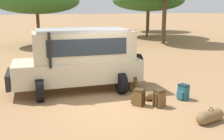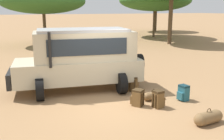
% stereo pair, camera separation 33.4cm
% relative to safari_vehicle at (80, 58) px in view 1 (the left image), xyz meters
% --- Properties ---
extents(ground_plane, '(320.00, 320.00, 0.00)m').
position_rel_safari_vehicle_xyz_m(ground_plane, '(0.29, -2.20, -1.29)').
color(ground_plane, '#9E754C').
extents(safari_vehicle, '(5.48, 3.31, 2.44)m').
position_rel_safari_vehicle_xyz_m(safari_vehicle, '(0.00, 0.00, 0.00)').
color(safari_vehicle, beige).
rests_on(safari_vehicle, ground_plane).
extents(backpack_beside_front_wheel, '(0.50, 0.50, 0.60)m').
position_rel_safari_vehicle_xyz_m(backpack_beside_front_wheel, '(1.78, -1.13, -1.00)').
color(backpack_beside_front_wheel, brown).
rests_on(backpack_beside_front_wheel, ground_plane).
extents(backpack_cluster_center, '(0.41, 0.33, 0.58)m').
position_rel_safari_vehicle_xyz_m(backpack_cluster_center, '(1.59, -3.06, -1.01)').
color(backpack_cluster_center, brown).
rests_on(backpack_cluster_center, ground_plane).
extents(backpack_near_rear_wheel, '(0.39, 0.36, 0.56)m').
position_rel_safari_vehicle_xyz_m(backpack_near_rear_wheel, '(2.80, -2.88, -1.02)').
color(backpack_near_rear_wheel, '#235B6B').
rests_on(backpack_near_rear_wheel, ground_plane).
extents(backpack_outermost, '(0.45, 0.49, 0.57)m').
position_rel_safari_vehicle_xyz_m(backpack_outermost, '(1.06, -2.63, -1.02)').
color(backpack_outermost, brown).
rests_on(backpack_outermost, ground_plane).
extents(duffel_bag_low_black_case, '(1.00, 0.39, 0.46)m').
position_rel_safari_vehicle_xyz_m(duffel_bag_low_black_case, '(2.12, -4.73, -1.11)').
color(duffel_bag_low_black_case, brown).
rests_on(duffel_bag_low_black_case, ground_plane).
extents(duffel_bag_soft_canvas, '(0.81, 0.32, 0.40)m').
position_rel_safari_vehicle_xyz_m(duffel_bag_soft_canvas, '(1.87, -2.36, -1.14)').
color(duffel_bag_soft_canvas, brown).
rests_on(duffel_bag_soft_canvas, ground_plane).
extents(acacia_tree_left_mid, '(7.52, 6.60, 4.97)m').
position_rel_safari_vehicle_xyz_m(acacia_tree_left_mid, '(1.60, 14.23, 2.56)').
color(acacia_tree_left_mid, brown).
rests_on(acacia_tree_left_mid, ground_plane).
extents(acacia_tree_right_mid, '(7.97, 8.37, 5.37)m').
position_rel_safari_vehicle_xyz_m(acacia_tree_right_mid, '(14.36, 15.58, 2.86)').
color(acacia_tree_right_mid, brown).
rests_on(acacia_tree_right_mid, ground_plane).
extents(acacia_tree_far_right, '(7.32, 6.52, 4.90)m').
position_rel_safari_vehicle_xyz_m(acacia_tree_far_right, '(19.02, 21.91, 2.58)').
color(acacia_tree_far_right, brown).
rests_on(acacia_tree_far_right, ground_plane).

